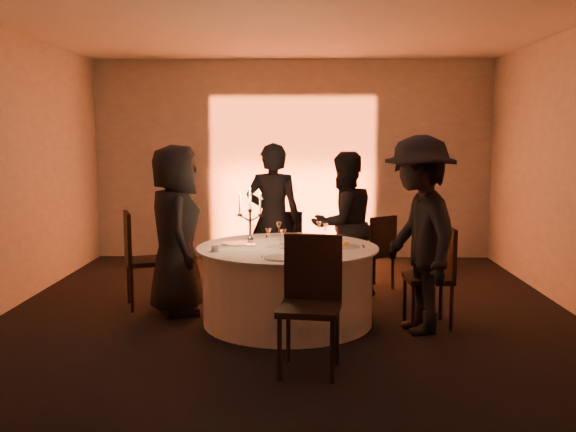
{
  "coord_description": "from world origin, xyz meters",
  "views": [
    {
      "loc": [
        0.14,
        -6.26,
        1.86
      ],
      "look_at": [
        0.0,
        0.2,
        1.05
      ],
      "focal_mm": 40.0,
      "sensor_mm": 36.0,
      "label": 1
    }
  ],
  "objects_px": {
    "guest_left": "(176,230)",
    "guest_back_left": "(273,219)",
    "banquet_table": "(288,285)",
    "chair_right": "(437,270)",
    "chair_back_right": "(377,248)",
    "candelabra": "(250,225)",
    "guest_right": "(419,235)",
    "coffee_cup": "(215,248)",
    "chair_front": "(311,294)",
    "chair_left": "(139,253)",
    "chair_back_left": "(286,244)",
    "guest_back_right": "(343,225)"
  },
  "relations": [
    {
      "from": "guest_back_left",
      "to": "guest_back_right",
      "type": "relative_size",
      "value": 1.06
    },
    {
      "from": "guest_left",
      "to": "chair_back_left",
      "type": "bearing_deg",
      "value": -57.05
    },
    {
      "from": "coffee_cup",
      "to": "chair_right",
      "type": "bearing_deg",
      "value": 5.31
    },
    {
      "from": "guest_back_left",
      "to": "guest_right",
      "type": "relative_size",
      "value": 0.95
    },
    {
      "from": "chair_front",
      "to": "guest_back_left",
      "type": "distance_m",
      "value": 2.49
    },
    {
      "from": "guest_back_right",
      "to": "candelabra",
      "type": "height_order",
      "value": "guest_back_right"
    },
    {
      "from": "chair_front",
      "to": "chair_right",
      "type": "bearing_deg",
      "value": 52.32
    },
    {
      "from": "banquet_table",
      "to": "chair_back_right",
      "type": "relative_size",
      "value": 1.98
    },
    {
      "from": "chair_back_right",
      "to": "guest_back_right",
      "type": "distance_m",
      "value": 0.65
    },
    {
      "from": "banquet_table",
      "to": "chair_back_right",
      "type": "height_order",
      "value": "chair_back_right"
    },
    {
      "from": "guest_back_left",
      "to": "candelabra",
      "type": "relative_size",
      "value": 2.97
    },
    {
      "from": "banquet_table",
      "to": "chair_right",
      "type": "xyz_separation_m",
      "value": [
        1.46,
        -0.08,
        0.17
      ]
    },
    {
      "from": "candelabra",
      "to": "guest_left",
      "type": "bearing_deg",
      "value": 160.89
    },
    {
      "from": "chair_back_right",
      "to": "chair_front",
      "type": "bearing_deg",
      "value": 38.0
    },
    {
      "from": "chair_left",
      "to": "candelabra",
      "type": "distance_m",
      "value": 1.4
    },
    {
      "from": "chair_front",
      "to": "guest_right",
      "type": "relative_size",
      "value": 0.57
    },
    {
      "from": "chair_left",
      "to": "chair_front",
      "type": "relative_size",
      "value": 0.98
    },
    {
      "from": "chair_right",
      "to": "guest_back_right",
      "type": "relative_size",
      "value": 0.58
    },
    {
      "from": "chair_left",
      "to": "guest_right",
      "type": "height_order",
      "value": "guest_right"
    },
    {
      "from": "banquet_table",
      "to": "guest_right",
      "type": "relative_size",
      "value": 0.96
    },
    {
      "from": "guest_left",
      "to": "guest_back_right",
      "type": "height_order",
      "value": "guest_left"
    },
    {
      "from": "guest_left",
      "to": "candelabra",
      "type": "bearing_deg",
      "value": -123.66
    },
    {
      "from": "chair_back_left",
      "to": "coffee_cup",
      "type": "distance_m",
      "value": 1.93
    },
    {
      "from": "chair_back_left",
      "to": "candelabra",
      "type": "height_order",
      "value": "candelabra"
    },
    {
      "from": "banquet_table",
      "to": "candelabra",
      "type": "relative_size",
      "value": 3.0
    },
    {
      "from": "chair_left",
      "to": "candelabra",
      "type": "height_order",
      "value": "candelabra"
    },
    {
      "from": "guest_left",
      "to": "candelabra",
      "type": "xyz_separation_m",
      "value": [
        0.8,
        -0.28,
        0.09
      ]
    },
    {
      "from": "banquet_table",
      "to": "coffee_cup",
      "type": "xyz_separation_m",
      "value": [
        -0.68,
        -0.28,
        0.42
      ]
    },
    {
      "from": "guest_back_right",
      "to": "coffee_cup",
      "type": "height_order",
      "value": "guest_back_right"
    },
    {
      "from": "chair_right",
      "to": "guest_left",
      "type": "distance_m",
      "value": 2.68
    },
    {
      "from": "chair_back_left",
      "to": "chair_front",
      "type": "bearing_deg",
      "value": 97.55
    },
    {
      "from": "guest_left",
      "to": "guest_back_left",
      "type": "xyz_separation_m",
      "value": [
        0.98,
        0.85,
        0.01
      ]
    },
    {
      "from": "chair_front",
      "to": "coffee_cup",
      "type": "xyz_separation_m",
      "value": [
        -0.9,
        1.0,
        0.19
      ]
    },
    {
      "from": "chair_back_left",
      "to": "guest_back_left",
      "type": "xyz_separation_m",
      "value": [
        -0.14,
        -0.36,
        0.35
      ]
    },
    {
      "from": "guest_back_right",
      "to": "chair_left",
      "type": "bearing_deg",
      "value": -17.38
    },
    {
      "from": "chair_back_right",
      "to": "coffee_cup",
      "type": "xyz_separation_m",
      "value": [
        -1.74,
        -1.69,
        0.29
      ]
    },
    {
      "from": "banquet_table",
      "to": "chair_back_left",
      "type": "height_order",
      "value": "chair_back_left"
    },
    {
      "from": "chair_back_right",
      "to": "guest_left",
      "type": "relative_size",
      "value": 0.51
    },
    {
      "from": "chair_front",
      "to": "guest_left",
      "type": "bearing_deg",
      "value": 139.4
    },
    {
      "from": "guest_left",
      "to": "candelabra",
      "type": "height_order",
      "value": "guest_left"
    },
    {
      "from": "banquet_table",
      "to": "guest_right",
      "type": "bearing_deg",
      "value": -12.11
    },
    {
      "from": "chair_back_right",
      "to": "chair_right",
      "type": "bearing_deg",
      "value": 70.58
    },
    {
      "from": "chair_back_left",
      "to": "chair_back_right",
      "type": "relative_size",
      "value": 1.05
    },
    {
      "from": "chair_right",
      "to": "coffee_cup",
      "type": "distance_m",
      "value": 2.17
    },
    {
      "from": "banquet_table",
      "to": "chair_back_right",
      "type": "distance_m",
      "value": 1.76
    },
    {
      "from": "chair_front",
      "to": "guest_right",
      "type": "bearing_deg",
      "value": 53.06
    },
    {
      "from": "guest_left",
      "to": "guest_back_right",
      "type": "distance_m",
      "value": 1.95
    },
    {
      "from": "candelabra",
      "to": "guest_right",
      "type": "bearing_deg",
      "value": -10.32
    },
    {
      "from": "guest_right",
      "to": "chair_front",
      "type": "bearing_deg",
      "value": -57.38
    },
    {
      "from": "banquet_table",
      "to": "chair_left",
      "type": "distance_m",
      "value": 1.72
    }
  ]
}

